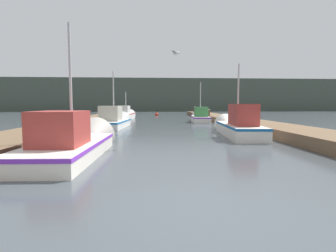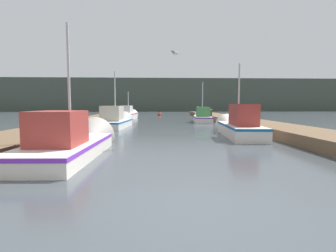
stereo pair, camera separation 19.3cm
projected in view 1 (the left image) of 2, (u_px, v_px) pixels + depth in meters
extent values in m
plane|color=#3D4449|center=(210.00, 208.00, 4.04)|extent=(200.00, 200.00, 0.00)
cube|color=brown|center=(84.00, 122.00, 19.56)|extent=(2.57, 40.00, 0.47)
cube|color=brown|center=(239.00, 122.00, 20.31)|extent=(2.57, 40.00, 0.47)
cube|color=#424C42|center=(155.00, 96.00, 65.63)|extent=(120.00, 16.00, 7.37)
cube|color=silver|center=(69.00, 150.00, 7.75)|extent=(1.89, 4.77, 0.47)
cube|color=purple|center=(68.00, 144.00, 7.74)|extent=(1.92, 4.80, 0.10)
cone|color=silver|center=(93.00, 138.00, 10.53)|extent=(1.67, 0.93, 1.64)
cube|color=#99332D|center=(60.00, 128.00, 7.11)|extent=(1.28, 1.60, 0.93)
cylinder|color=#B2B2B7|center=(70.00, 82.00, 7.93)|extent=(0.08, 0.08, 3.55)
cube|color=silver|center=(239.00, 130.00, 12.97)|extent=(1.90, 5.06, 0.61)
cube|color=#125A9E|center=(239.00, 125.00, 12.95)|extent=(1.93, 5.10, 0.10)
cone|color=silver|center=(227.00, 125.00, 16.04)|extent=(1.48, 1.33, 1.38)
cube|color=#99332D|center=(243.00, 115.00, 12.28)|extent=(1.16, 2.08, 0.99)
cylinder|color=#B2B2B7|center=(238.00, 94.00, 13.19)|extent=(0.08, 0.08, 3.00)
cube|color=silver|center=(113.00, 124.00, 17.75)|extent=(2.05, 4.74, 0.50)
cube|color=#186AB5|center=(113.00, 121.00, 17.74)|extent=(2.08, 4.77, 0.10)
cone|color=silver|center=(121.00, 121.00, 20.48)|extent=(1.63, 0.99, 1.56)
cube|color=#B2AD9E|center=(111.00, 113.00, 17.12)|extent=(1.38, 1.58, 0.98)
cylinder|color=#B2B2B7|center=(113.00, 96.00, 17.94)|extent=(0.08, 0.08, 3.32)
cube|color=silver|center=(200.00, 119.00, 23.46)|extent=(1.83, 4.10, 0.51)
cube|color=#6924AE|center=(201.00, 117.00, 23.44)|extent=(1.86, 4.14, 0.10)
cone|color=silver|center=(198.00, 118.00, 25.85)|extent=(1.44, 0.95, 1.36)
cube|color=#387A42|center=(201.00, 112.00, 22.91)|extent=(1.26, 1.40, 0.84)
cylinder|color=#B2B2B7|center=(200.00, 99.00, 23.61)|extent=(0.08, 0.08, 3.04)
cube|color=silver|center=(125.00, 116.00, 28.09)|extent=(1.79, 4.04, 0.64)
cube|color=#C63636|center=(125.00, 114.00, 28.07)|extent=(1.82, 4.07, 0.10)
cone|color=silver|center=(129.00, 115.00, 30.46)|extent=(1.43, 0.95, 1.36)
cube|color=silver|center=(124.00, 109.00, 27.54)|extent=(1.10, 1.72, 0.81)
cylinder|color=#B2B2B7|center=(126.00, 102.00, 28.26)|extent=(0.08, 0.08, 2.30)
cylinder|color=#473523|center=(208.00, 115.00, 25.02)|extent=(0.27, 0.27, 1.07)
cylinder|color=silver|center=(209.00, 109.00, 24.98)|extent=(0.32, 0.32, 0.04)
cylinder|color=#473523|center=(119.00, 114.00, 30.01)|extent=(0.20, 0.20, 1.04)
cylinder|color=silver|center=(119.00, 109.00, 29.96)|extent=(0.24, 0.24, 0.04)
cylinder|color=#473523|center=(195.00, 112.00, 34.26)|extent=(0.30, 0.30, 1.22)
cylinder|color=silver|center=(195.00, 107.00, 34.21)|extent=(0.34, 0.34, 0.04)
sphere|color=red|center=(157.00, 115.00, 36.63)|extent=(0.51, 0.51, 0.51)
cylinder|color=black|center=(157.00, 111.00, 36.59)|extent=(0.06, 0.06, 0.50)
ellipsoid|color=white|center=(176.00, 53.00, 10.31)|extent=(0.31, 0.27, 0.12)
cube|color=gray|center=(174.00, 52.00, 10.19)|extent=(0.25, 0.29, 0.07)
cube|color=gray|center=(178.00, 53.00, 10.43)|extent=(0.25, 0.29, 0.07)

